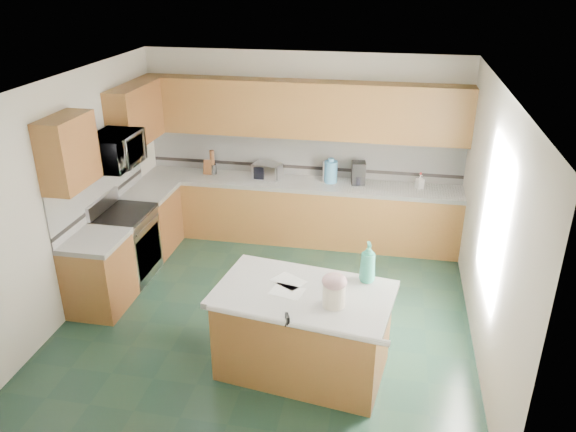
% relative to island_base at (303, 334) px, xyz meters
% --- Properties ---
extents(floor, '(4.60, 4.60, 0.00)m').
position_rel_island_base_xyz_m(floor, '(-0.54, 0.91, -0.43)').
color(floor, black).
rests_on(floor, ground).
extents(ceiling, '(4.60, 4.60, 0.00)m').
position_rel_island_base_xyz_m(ceiling, '(-0.54, 0.91, 2.27)').
color(ceiling, white).
rests_on(ceiling, ground).
extents(wall_back, '(4.60, 0.04, 2.70)m').
position_rel_island_base_xyz_m(wall_back, '(-0.54, 3.23, 0.92)').
color(wall_back, silver).
rests_on(wall_back, ground).
extents(wall_front, '(4.60, 0.04, 2.70)m').
position_rel_island_base_xyz_m(wall_front, '(-0.54, -1.41, 0.92)').
color(wall_front, silver).
rests_on(wall_front, ground).
extents(wall_left, '(0.04, 4.60, 2.70)m').
position_rel_island_base_xyz_m(wall_left, '(-2.86, 0.91, 0.92)').
color(wall_left, silver).
rests_on(wall_left, ground).
extents(wall_right, '(0.04, 4.60, 2.70)m').
position_rel_island_base_xyz_m(wall_right, '(1.78, 0.91, 0.92)').
color(wall_right, silver).
rests_on(wall_right, ground).
extents(back_base_cab, '(4.60, 0.60, 0.86)m').
position_rel_island_base_xyz_m(back_base_cab, '(-0.54, 2.91, 0.00)').
color(back_base_cab, '#552F17').
rests_on(back_base_cab, ground).
extents(back_countertop, '(4.60, 0.64, 0.06)m').
position_rel_island_base_xyz_m(back_countertop, '(-0.54, 2.91, 0.46)').
color(back_countertop, white).
rests_on(back_countertop, back_base_cab).
extents(back_upper_cab, '(4.60, 0.33, 0.78)m').
position_rel_island_base_xyz_m(back_upper_cab, '(-0.54, 3.05, 1.51)').
color(back_upper_cab, '#552F17').
rests_on(back_upper_cab, wall_back).
extents(back_backsplash, '(4.60, 0.02, 0.63)m').
position_rel_island_base_xyz_m(back_backsplash, '(-0.54, 3.20, 0.81)').
color(back_backsplash, silver).
rests_on(back_backsplash, back_countertop).
extents(back_accent_band, '(4.60, 0.01, 0.05)m').
position_rel_island_base_xyz_m(back_accent_band, '(-0.54, 3.20, 0.61)').
color(back_accent_band, black).
rests_on(back_accent_band, back_countertop).
extents(left_base_cab_rear, '(0.60, 0.82, 0.86)m').
position_rel_island_base_xyz_m(left_base_cab_rear, '(-2.54, 2.20, 0.00)').
color(left_base_cab_rear, '#552F17').
rests_on(left_base_cab_rear, ground).
extents(left_counter_rear, '(0.64, 0.82, 0.06)m').
position_rel_island_base_xyz_m(left_counter_rear, '(-2.54, 2.20, 0.46)').
color(left_counter_rear, white).
rests_on(left_counter_rear, left_base_cab_rear).
extents(left_base_cab_front, '(0.60, 0.72, 0.86)m').
position_rel_island_base_xyz_m(left_base_cab_front, '(-2.54, 0.67, 0.00)').
color(left_base_cab_front, '#552F17').
rests_on(left_base_cab_front, ground).
extents(left_counter_front, '(0.64, 0.72, 0.06)m').
position_rel_island_base_xyz_m(left_counter_front, '(-2.54, 0.67, 0.46)').
color(left_counter_front, white).
rests_on(left_counter_front, left_base_cab_front).
extents(left_backsplash, '(0.02, 2.30, 0.63)m').
position_rel_island_base_xyz_m(left_backsplash, '(-2.83, 1.46, 0.81)').
color(left_backsplash, silver).
rests_on(left_backsplash, wall_left).
extents(left_accent_band, '(0.01, 2.30, 0.05)m').
position_rel_island_base_xyz_m(left_accent_band, '(-2.82, 1.46, 0.61)').
color(left_accent_band, black).
rests_on(left_accent_band, wall_left).
extents(left_upper_cab_rear, '(0.33, 1.09, 0.78)m').
position_rel_island_base_xyz_m(left_upper_cab_rear, '(-2.68, 2.34, 1.51)').
color(left_upper_cab_rear, '#552F17').
rests_on(left_upper_cab_rear, wall_left).
extents(left_upper_cab_front, '(0.33, 0.72, 0.78)m').
position_rel_island_base_xyz_m(left_upper_cab_front, '(-2.68, 0.67, 1.51)').
color(left_upper_cab_front, '#552F17').
rests_on(left_upper_cab_front, wall_left).
extents(range_body, '(0.60, 0.76, 0.88)m').
position_rel_island_base_xyz_m(range_body, '(-2.54, 1.41, 0.01)').
color(range_body, '#B7B7BC').
rests_on(range_body, ground).
extents(range_oven_door, '(0.02, 0.68, 0.55)m').
position_rel_island_base_xyz_m(range_oven_door, '(-2.25, 1.41, -0.03)').
color(range_oven_door, black).
rests_on(range_oven_door, range_body).
extents(range_cooktop, '(0.62, 0.78, 0.04)m').
position_rel_island_base_xyz_m(range_cooktop, '(-2.54, 1.41, 0.47)').
color(range_cooktop, black).
rests_on(range_cooktop, range_body).
extents(range_handle, '(0.02, 0.66, 0.02)m').
position_rel_island_base_xyz_m(range_handle, '(-2.22, 1.41, 0.35)').
color(range_handle, '#B7B7BC').
rests_on(range_handle, range_body).
extents(range_backguard, '(0.06, 0.76, 0.18)m').
position_rel_island_base_xyz_m(range_backguard, '(-2.80, 1.41, 0.59)').
color(range_backguard, '#B7B7BC').
rests_on(range_backguard, range_body).
extents(microwave, '(0.50, 0.73, 0.41)m').
position_rel_island_base_xyz_m(microwave, '(-2.54, 1.41, 1.30)').
color(microwave, '#B7B7BC').
rests_on(microwave, wall_left).
extents(island_base, '(1.70, 1.13, 0.86)m').
position_rel_island_base_xyz_m(island_base, '(0.00, 0.00, 0.00)').
color(island_base, '#552F17').
rests_on(island_base, ground).
extents(island_top, '(1.81, 1.24, 0.06)m').
position_rel_island_base_xyz_m(island_top, '(-0.00, -0.00, 0.46)').
color(island_top, white).
rests_on(island_top, island_base).
extents(island_bullnose, '(1.68, 0.30, 0.06)m').
position_rel_island_base_xyz_m(island_bullnose, '(-0.00, -0.50, 0.46)').
color(island_bullnose, white).
rests_on(island_bullnose, island_base).
extents(treat_jar, '(0.27, 0.27, 0.22)m').
position_rel_island_base_xyz_m(treat_jar, '(0.31, -0.18, 0.60)').
color(treat_jar, white).
rests_on(treat_jar, island_top).
extents(treat_jar_lid, '(0.23, 0.23, 0.14)m').
position_rel_island_base_xyz_m(treat_jar_lid, '(0.31, -0.18, 0.74)').
color(treat_jar_lid, '#C998A0').
rests_on(treat_jar_lid, treat_jar).
extents(treat_jar_knob, '(0.08, 0.03, 0.03)m').
position_rel_island_base_xyz_m(treat_jar_knob, '(0.31, -0.18, 0.79)').
color(treat_jar_knob, tan).
rests_on(treat_jar_knob, treat_jar_lid).
extents(treat_jar_knob_end_l, '(0.04, 0.04, 0.04)m').
position_rel_island_base_xyz_m(treat_jar_knob_end_l, '(0.27, -0.18, 0.79)').
color(treat_jar_knob_end_l, tan).
rests_on(treat_jar_knob_end_l, treat_jar_lid).
extents(treat_jar_knob_end_r, '(0.04, 0.04, 0.04)m').
position_rel_island_base_xyz_m(treat_jar_knob_end_r, '(0.35, -0.18, 0.79)').
color(treat_jar_knob_end_r, tan).
rests_on(treat_jar_knob_end_r, treat_jar_lid).
extents(soap_bottle_island, '(0.20, 0.20, 0.42)m').
position_rel_island_base_xyz_m(soap_bottle_island, '(0.58, 0.32, 0.70)').
color(soap_bottle_island, teal).
rests_on(soap_bottle_island, island_top).
extents(paper_sheet_a, '(0.35, 0.29, 0.00)m').
position_rel_island_base_xyz_m(paper_sheet_a, '(-0.16, -0.02, 0.49)').
color(paper_sheet_a, white).
rests_on(paper_sheet_a, island_top).
extents(paper_sheet_b, '(0.39, 0.36, 0.00)m').
position_rel_island_base_xyz_m(paper_sheet_b, '(-0.18, 0.16, 0.49)').
color(paper_sheet_b, white).
rests_on(paper_sheet_b, island_top).
extents(clamp_body, '(0.06, 0.09, 0.08)m').
position_rel_island_base_xyz_m(clamp_body, '(-0.07, -0.48, 0.50)').
color(clamp_body, black).
rests_on(clamp_body, island_top).
extents(clamp_handle, '(0.01, 0.06, 0.01)m').
position_rel_island_base_xyz_m(clamp_handle, '(-0.07, -0.54, 0.48)').
color(clamp_handle, black).
rests_on(clamp_handle, island_top).
extents(knife_block, '(0.12, 0.16, 0.24)m').
position_rel_island_base_xyz_m(knife_block, '(-1.92, 2.96, 0.60)').
color(knife_block, '#472814').
rests_on(knife_block, back_countertop).
extents(utensil_crock, '(0.12, 0.12, 0.15)m').
position_rel_island_base_xyz_m(utensil_crock, '(-1.86, 2.99, 0.56)').
color(utensil_crock, black).
rests_on(utensil_crock, back_countertop).
extents(utensil_bundle, '(0.07, 0.07, 0.22)m').
position_rel_island_base_xyz_m(utensil_bundle, '(-1.86, 2.99, 0.75)').
color(utensil_bundle, '#472814').
rests_on(utensil_bundle, utensil_crock).
extents(toaster_oven, '(0.44, 0.35, 0.22)m').
position_rel_island_base_xyz_m(toaster_oven, '(-1.02, 2.96, 0.60)').
color(toaster_oven, '#B7B7BC').
rests_on(toaster_oven, back_countertop).
extents(toaster_oven_door, '(0.35, 0.01, 0.18)m').
position_rel_island_base_xyz_m(toaster_oven_door, '(-1.02, 2.84, 0.60)').
color(toaster_oven_door, black).
rests_on(toaster_oven_door, toaster_oven).
extents(paper_towel, '(0.13, 0.13, 0.29)m').
position_rel_island_base_xyz_m(paper_towel, '(-0.15, 3.01, 0.63)').
color(paper_towel, white).
rests_on(paper_towel, back_countertop).
extents(paper_towel_base, '(0.19, 0.19, 0.01)m').
position_rel_island_base_xyz_m(paper_towel_base, '(-0.15, 3.01, 0.50)').
color(paper_towel_base, '#B7B7BC').
rests_on(paper_towel_base, back_countertop).
extents(water_jug, '(0.19, 0.19, 0.31)m').
position_rel_island_base_xyz_m(water_jug, '(-0.10, 2.97, 0.65)').
color(water_jug, '#539FD5').
rests_on(water_jug, back_countertop).
extents(water_jug_neck, '(0.09, 0.09, 0.04)m').
position_rel_island_base_xyz_m(water_jug_neck, '(-0.10, 2.97, 0.82)').
color(water_jug_neck, '#539FD5').
rests_on(water_jug_neck, water_jug).
extents(coffee_maker, '(0.22, 0.23, 0.32)m').
position_rel_island_base_xyz_m(coffee_maker, '(0.29, 2.99, 0.65)').
color(coffee_maker, black).
rests_on(coffee_maker, back_countertop).
extents(coffee_carafe, '(0.13, 0.13, 0.13)m').
position_rel_island_base_xyz_m(coffee_carafe, '(0.29, 2.95, 0.56)').
color(coffee_carafe, black).
rests_on(coffee_carafe, back_countertop).
extents(soap_bottle_back, '(0.13, 0.13, 0.20)m').
position_rel_island_base_xyz_m(soap_bottle_back, '(1.15, 2.96, 0.59)').
color(soap_bottle_back, white).
rests_on(soap_bottle_back, back_countertop).
extents(soap_back_cap, '(0.02, 0.02, 0.03)m').
position_rel_island_base_xyz_m(soap_back_cap, '(1.15, 2.96, 0.71)').
color(soap_back_cap, red).
rests_on(soap_back_cap, soap_bottle_back).
extents(window_light_proxy, '(0.02, 1.40, 1.10)m').
position_rel_island_base_xyz_m(window_light_proxy, '(1.75, 0.71, 1.07)').
color(window_light_proxy, white).
rests_on(window_light_proxy, wall_right).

